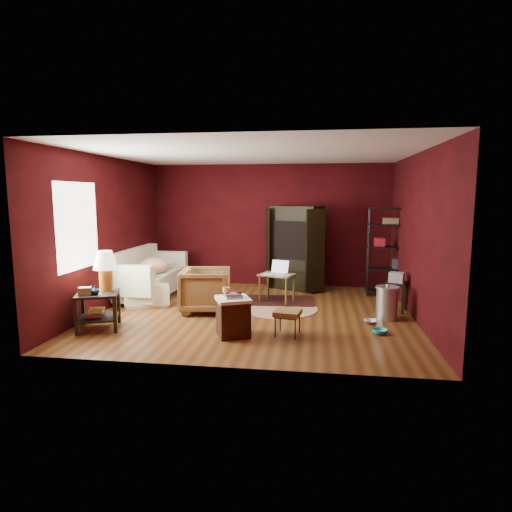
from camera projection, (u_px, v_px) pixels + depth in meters
The scene contains 18 objects.
room at pixel (252, 235), 7.48m from camera, with size 5.54×5.04×2.84m.
sofa at pixel (150, 276), 8.92m from camera, with size 2.10×0.61×0.82m, color white.
armchair at pixel (206, 288), 7.71m from camera, with size 0.84×0.79×0.87m, color black.
pet_bowl_steel at pixel (371, 316), 7.03m from camera, with size 0.23×0.06×0.23m, color silver.
pet_bowl_turquoise at pixel (380, 326), 6.49m from camera, with size 0.23×0.07×0.23m, color #2AC7C7.
vase at pixel (95, 290), 6.50m from camera, with size 0.13×0.14×0.13m, color #0B1738.
mug at pixel (226, 289), 6.34m from camera, with size 0.12×0.09×0.12m, color #FBE47A.
side_table at pixel (102, 282), 6.71m from camera, with size 0.79×0.79×1.22m.
sofa_cushions at pixel (149, 275), 8.88m from camera, with size 0.91×2.20×0.91m.
hamper at pixel (233, 316), 6.39m from camera, with size 0.63×0.63×0.67m.
footstool at pixel (288, 314), 6.40m from camera, with size 0.44×0.44×0.39m.
rug_round at pixel (279, 308), 7.96m from camera, with size 1.73×1.73×0.01m.
rug_oriental at pixel (280, 300), 8.49m from camera, with size 1.39×0.97×0.01m.
laptop_desk at pixel (277, 277), 8.37m from camera, with size 0.77×0.67×0.81m.
tv_armoire at pixel (296, 246), 9.52m from camera, with size 1.33×1.12×1.86m.
wire_shelving at pixel (390, 248), 8.86m from camera, with size 0.92×0.44×1.85m.
small_stand at pixel (396, 282), 7.72m from camera, with size 0.46×0.46×0.71m.
trash_can at pixel (387, 303), 7.24m from camera, with size 0.51×0.51×0.61m.
Camera 1 is at (1.08, -7.39, 2.09)m, focal length 30.00 mm.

